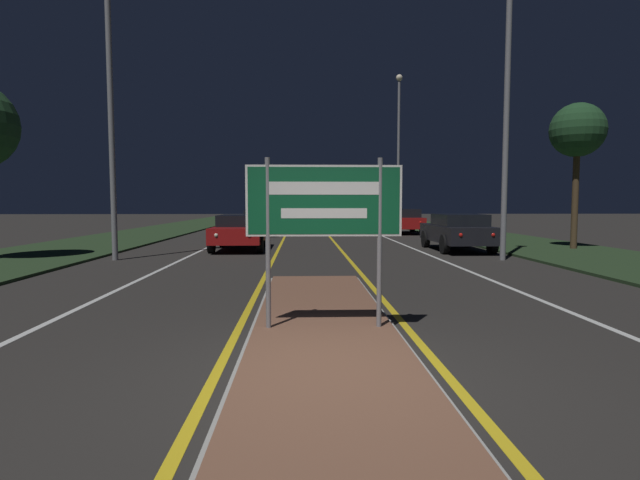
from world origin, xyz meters
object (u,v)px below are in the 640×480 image
Objects in this scene: streetlight_right_near at (507,88)px; streetlight_right_far at (399,138)px; streetlight_left_near at (109,65)px; highway_sign at (324,208)px; car_approaching_1 at (260,221)px; car_receding_2 at (377,217)px; car_receding_1 at (403,220)px; car_receding_0 at (457,231)px; car_receding_3 at (328,213)px; car_approaching_0 at (240,231)px.

streetlight_right_near is 19.73m from streetlight_right_far.
streetlight_right_far is (12.89, 19.24, 0.28)m from streetlight_left_near.
highway_sign is 22.50m from car_approaching_1.
highway_sign is at bearing -102.95° from streetlight_right_far.
streetlight_right_far is at bearing 33.94° from car_approaching_1.
streetlight_right_near reaches higher than car_receding_2.
highway_sign is 23.78m from car_receding_1.
car_approaching_1 is at bearing 123.63° from streetlight_right_near.
car_approaching_1 is at bearing 74.63° from streetlight_left_near.
highway_sign is 0.52× the size of car_receding_0.
car_receding_2 is at bearing -73.15° from car_receding_3.
car_receding_0 reaches higher than car_receding_2.
streetlight_right_far is at bearing -75.91° from car_receding_3.
highway_sign reaches higher than car_approaching_0.
streetlight_right_near is (6.17, 8.89, 3.68)m from highway_sign.
car_receding_2 is 0.94× the size of car_receding_3.
car_receding_3 is 23.36m from car_approaching_1.
car_receding_2 is (0.05, 10.69, -0.06)m from car_receding_1.
streetlight_right_near is 2.09× the size of car_receding_1.
car_approaching_0 is at bearing 156.01° from streetlight_right_near.
car_receding_0 is at bearing -93.00° from streetlight_right_far.
streetlight_right_far is 2.40× the size of car_receding_0.
streetlight_left_near is at bearing -105.37° from car_approaching_1.
highway_sign is at bearing -78.01° from car_approaching_0.
streetlight_left_near is at bearing 177.87° from streetlight_right_near.
car_receding_3 is at bearing 77.16° from car_approaching_1.
car_receding_1 is (-0.35, 14.15, -4.65)m from streetlight_right_near.
car_approaching_1 reaches higher than car_receding_2.
streetlight_left_near is 37.17m from car_receding_3.
car_receding_0 is at bearing 64.83° from highway_sign.
streetlight_left_near is 2.16× the size of car_receding_3.
streetlight_right_near reaches higher than car_approaching_1.
streetlight_right_far reaches higher than streetlight_left_near.
car_receding_1 is at bearing 91.40° from streetlight_right_near.
car_receding_3 is 1.02× the size of car_approaching_0.
car_approaching_1 is at bearing 129.86° from car_receding_0.
car_receding_3 is 0.90× the size of car_approaching_1.
car_receding_0 is 21.57m from car_receding_2.
car_receding_0 is (12.03, 2.81, -5.39)m from streetlight_left_near.
highway_sign reaches higher than car_receding_0.
highway_sign is 0.55× the size of car_approaching_0.
car_receding_1 is at bearing -97.68° from streetlight_right_far.
car_receding_2 is (5.87, 33.73, -1.03)m from highway_sign.
car_receding_3 is 32.65m from car_approaching_0.
streetlight_right_near is 25.28m from car_receding_2.
streetlight_right_far is at bearing 87.00° from car_receding_0.
car_approaching_0 reaches higher than car_receding_2.
streetlight_right_far is 17.40m from car_receding_0.
streetlight_right_near is at bearing -91.18° from streetlight_right_far.
car_receding_1 reaches higher than car_receding_0.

